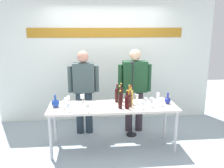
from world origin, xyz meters
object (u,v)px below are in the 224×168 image
at_px(wine_bottle_5, 121,93).
at_px(wine_glass_left_0, 88,106).
at_px(wine_glass_right_0, 143,104).
at_px(wine_glass_right_3, 152,100).
at_px(wine_glass_left_1, 66,100).
at_px(wine_glass_right_1, 146,100).
at_px(display_table, 113,109).
at_px(decanter_blue_right, 168,100).
at_px(wine_bottle_2, 131,96).
at_px(presenter_left, 84,87).
at_px(wine_glass_left_4, 82,97).
at_px(wine_bottle_4, 130,99).
at_px(microphone_stand, 132,112).
at_px(wine_bottle_3, 129,95).
at_px(wine_bottle_7, 120,101).
at_px(wine_bottle_1, 127,101).
at_px(decanter_blue_left, 55,103).
at_px(wine_glass_left_5, 68,98).
at_px(wine_glass_right_4, 137,97).
at_px(wine_bottle_6, 120,96).
at_px(presenter_right, 135,85).
at_px(wine_glass_left_2, 69,106).
at_px(wine_glass_right_2, 161,100).
at_px(wine_glass_left_3, 64,103).
at_px(wine_bottle_0, 117,94).
at_px(wine_glass_right_5, 158,96).

height_order(wine_bottle_5, wine_glass_left_0, wine_bottle_5).
relative_size(wine_glass_right_0, wine_glass_right_3, 0.81).
xyz_separation_m(wine_glass_left_1, wine_glass_right_1, (1.31, -0.15, 0.00)).
relative_size(display_table, wine_glass_left_1, 14.36).
height_order(decanter_blue_right, wine_glass_right_3, decanter_blue_right).
bearing_deg(wine_bottle_2, wine_glass_left_0, -155.92).
distance_m(presenter_left, wine_glass_left_4, 0.45).
distance_m(wine_bottle_4, microphone_stand, 0.69).
height_order(wine_bottle_3, wine_glass_right_0, wine_bottle_3).
bearing_deg(wine_bottle_7, wine_bottle_1, -9.91).
distance_m(decanter_blue_left, wine_glass_left_4, 0.48).
bearing_deg(wine_glass_left_5, wine_glass_right_4, -4.05).
height_order(wine_bottle_2, wine_bottle_3, wine_bottle_2).
bearing_deg(wine_glass_left_4, wine_glass_right_3, -17.89).
bearing_deg(wine_glass_right_1, wine_bottle_6, 154.33).
relative_size(presenter_right, wine_glass_left_2, 11.57).
distance_m(wine_bottle_6, wine_glass_right_2, 0.69).
distance_m(wine_glass_left_3, wine_glass_left_4, 0.42).
bearing_deg(presenter_right, wine_glass_left_3, -149.91).
xyz_separation_m(wine_bottle_2, wine_bottle_4, (-0.04, -0.13, -0.01)).
relative_size(decanter_blue_right, wine_bottle_0, 0.60).
relative_size(wine_bottle_5, wine_glass_right_5, 2.01).
bearing_deg(wine_glass_left_3, wine_glass_left_5, 77.85).
bearing_deg(wine_glass_right_5, wine_bottle_2, -170.22).
relative_size(display_table, wine_bottle_7, 7.05).
xyz_separation_m(wine_glass_left_1, microphone_stand, (1.18, 0.43, -0.40)).
relative_size(presenter_right, wine_glass_left_1, 11.05).
relative_size(wine_bottle_6, wine_glass_left_1, 2.16).
bearing_deg(wine_bottle_2, wine_glass_left_3, -173.56).
height_order(presenter_left, wine_glass_right_3, presenter_left).
height_order(wine_glass_left_0, wine_glass_left_1, wine_glass_left_1).
distance_m(wine_glass_left_0, wine_glass_right_5, 1.29).
bearing_deg(wine_bottle_6, decanter_blue_right, -4.28).
relative_size(presenter_right, microphone_stand, 1.13).
bearing_deg(wine_glass_right_4, wine_glass_right_5, 7.70).
relative_size(wine_bottle_0, wine_glass_right_4, 2.03).
bearing_deg(wine_glass_right_0, presenter_left, 137.21).
xyz_separation_m(wine_bottle_3, wine_glass_right_2, (0.50, -0.24, -0.03)).
xyz_separation_m(decanter_blue_right, wine_bottle_3, (-0.64, 0.13, 0.07)).
height_order(decanter_blue_left, wine_bottle_3, wine_bottle_3).
xyz_separation_m(wine_bottle_6, wine_glass_left_1, (-0.90, -0.05, -0.03)).
bearing_deg(wine_glass_right_3, wine_bottle_6, 156.75).
relative_size(decanter_blue_left, wine_glass_left_3, 1.49).
bearing_deg(wine_glass_right_2, wine_bottle_5, 151.53).
relative_size(wine_glass_left_1, wine_glass_right_2, 1.06).
relative_size(presenter_left, wine_glass_right_5, 10.16).
xyz_separation_m(display_table, wine_bottle_6, (0.12, 0.08, 0.20)).
xyz_separation_m(wine_bottle_5, wine_glass_left_2, (-0.88, -0.48, -0.04)).
height_order(wine_glass_left_4, wine_glass_left_5, wine_glass_left_4).
distance_m(display_table, wine_glass_right_2, 0.82).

